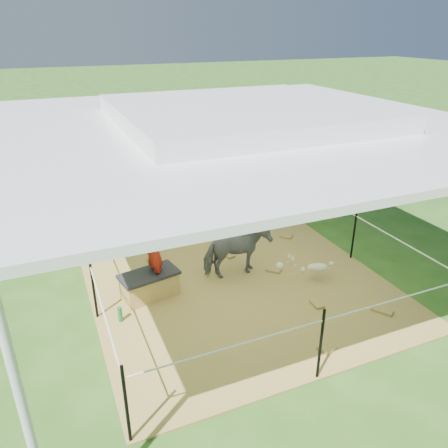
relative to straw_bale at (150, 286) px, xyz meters
name	(u,v)px	position (x,y,z in m)	size (l,w,h in m)	color
ground	(238,285)	(1.41, -0.21, -0.21)	(90.00, 90.00, 0.00)	#2D5919
hay_patch	(238,284)	(1.41, -0.21, -0.20)	(4.60, 4.60, 0.03)	brown
canopy_tent	(241,119)	(1.41, -0.21, 2.48)	(6.30, 6.30, 2.90)	silver
rope_fence	(239,250)	(1.41, -0.21, 0.43)	(4.54, 4.54, 1.00)	black
straw_bale	(150,286)	(0.00, 0.00, 0.00)	(0.83, 0.41, 0.37)	#A6843C
dark_cloth	(149,274)	(0.00, 0.00, 0.21)	(0.88, 0.46, 0.05)	black
woman	(153,246)	(0.10, 0.00, 0.68)	(0.36, 0.24, 0.99)	#AA1E10
green_bottle	(120,314)	(-0.55, -0.45, -0.07)	(0.06, 0.06, 0.23)	#18702D
pony	(237,252)	(1.49, 0.04, 0.27)	(0.49, 1.08, 0.92)	#47484C
pink_hat	(237,222)	(1.49, 0.04, 0.80)	(0.28, 0.28, 0.13)	pink
foal	(318,266)	(2.67, -0.59, 0.07)	(0.92, 0.51, 0.51)	beige
trash_barrel	(260,146)	(5.18, 6.32, 0.20)	(0.53, 0.53, 0.82)	blue
picnic_table_near	(172,138)	(2.96, 8.51, 0.18)	(1.89, 1.37, 0.79)	brown
picnic_table_far	(251,126)	(6.28, 9.21, 0.20)	(1.97, 1.42, 0.82)	brown
distant_person	(203,138)	(3.59, 7.20, 0.40)	(0.60, 0.47, 1.24)	teal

